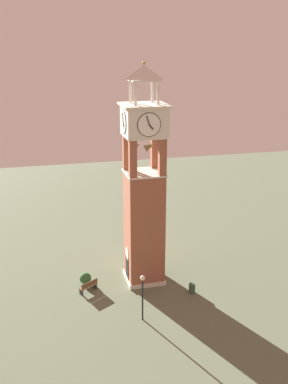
{
  "coord_description": "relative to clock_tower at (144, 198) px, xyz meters",
  "views": [
    {
      "loc": [
        33.16,
        -8.13,
        19.15
      ],
      "look_at": [
        0.0,
        0.0,
        7.8
      ],
      "focal_mm": 42.2,
      "sensor_mm": 36.0,
      "label": 1
    }
  ],
  "objects": [
    {
      "name": "ground",
      "position": [
        -0.0,
        0.0,
        -7.34
      ],
      "size": [
        80.0,
        80.0,
        0.0
      ],
      "primitive_type": "plane",
      "color": "#5B664C"
    },
    {
      "name": "clock_tower",
      "position": [
        0.0,
        0.0,
        0.0
      ],
      "size": [
        3.46,
        3.46,
        17.83
      ],
      "color": "#93543D",
      "rests_on": "ground"
    },
    {
      "name": "park_bench",
      "position": [
        0.95,
        -4.82,
        -6.85
      ],
      "size": [
        1.23,
        1.59,
        0.95
      ],
      "color": "brown",
      "rests_on": "ground"
    },
    {
      "name": "lamp_post",
      "position": [
        5.76,
        -1.52,
        -4.83
      ],
      "size": [
        0.36,
        0.36,
        3.58
      ],
      "color": "black",
      "rests_on": "ground"
    },
    {
      "name": "trash_bin",
      "position": [
        3.08,
        3.22,
        -6.94
      ],
      "size": [
        0.52,
        0.52,
        0.8
      ],
      "primitive_type": "cylinder",
      "color": "#38513D",
      "rests_on": "ground"
    },
    {
      "name": "shrub_near_entry",
      "position": [
        -0.43,
        -4.92,
        -6.87
      ],
      "size": [
        0.97,
        0.97,
        0.94
      ],
      "primitive_type": "ellipsoid",
      "color": "#28562D",
      "rests_on": "ground"
    }
  ]
}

